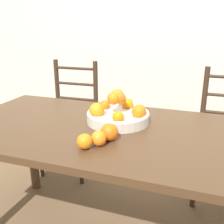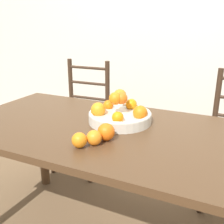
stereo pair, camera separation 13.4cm
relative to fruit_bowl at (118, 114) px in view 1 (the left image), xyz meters
The scene contains 7 objects.
wall_back 1.46m from the fruit_bowl, 88.72° to the left, with size 8.00×0.06×2.60m.
dining_table 0.18m from the fruit_bowl, 73.50° to the right, with size 1.78×0.85×0.76m.
fruit_bowl is the anchor object (origin of this frame).
orange_loose_0 0.37m from the fruit_bowl, 95.33° to the right, with size 0.07×0.07×0.07m.
orange_loose_1 0.25m from the fruit_bowl, 81.24° to the right, with size 0.08×0.08×0.08m.
orange_loose_2 0.32m from the fruit_bowl, 87.79° to the right, with size 0.07×0.07×0.07m.
chair_left 0.96m from the fruit_bowl, 135.41° to the left, with size 0.43×0.41×0.98m.
Camera 1 is at (0.38, -1.20, 1.27)m, focal length 42.00 mm.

